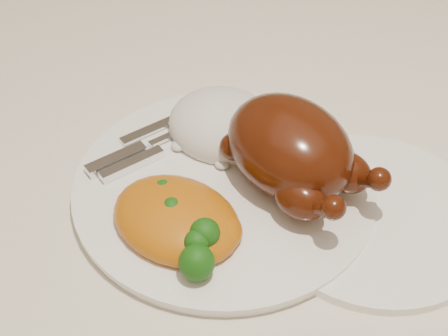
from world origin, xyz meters
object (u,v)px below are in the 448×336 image
Objects in this scene: dinner_plate at (224,187)px; dining_table at (213,221)px; side_plate at (372,214)px; roast_chicken at (292,150)px.

dining_table is at bearing 141.13° from dinner_plate.
dining_table is 0.21m from side_plate.
roast_chicken is (-0.09, -0.02, 0.05)m from side_plate.
dining_table is 8.68× the size of roast_chicken.
dining_table is 7.16× the size of side_plate.
dining_table is 0.12m from dinner_plate.
dining_table is 0.18m from roast_chicken.
dinner_plate is 1.33× the size of side_plate.
dinner_plate reaches higher than dining_table.
side_plate is at bearing 7.97° from dining_table.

